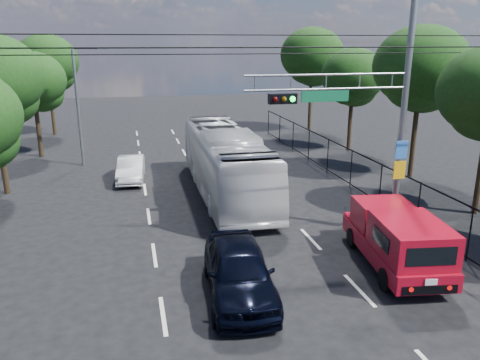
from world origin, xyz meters
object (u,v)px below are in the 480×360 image
object	(u,v)px
navy_hatchback	(239,270)
white_van	(131,169)
white_bus	(226,162)
red_pickup	(396,237)
signal_mast	(375,102)

from	to	relation	value
navy_hatchback	white_van	world-z (taller)	navy_hatchback
white_bus	white_van	size ratio (longest dim) A/B	2.99
red_pickup	white_bus	bearing A→B (deg)	113.02
signal_mast	white_bus	distance (m)	8.51
white_bus	white_van	xyz separation A→B (m)	(-4.62, 3.54, -0.99)
navy_hatchback	white_bus	world-z (taller)	white_bus
red_pickup	white_bus	distance (m)	10.01
red_pickup	white_bus	world-z (taller)	white_bus
signal_mast	white_van	bearing A→B (deg)	131.93
red_pickup	white_van	xyz separation A→B (m)	(-8.53, 12.74, -0.43)
signal_mast	red_pickup	distance (m)	5.04
signal_mast	red_pickup	size ratio (longest dim) A/B	1.69
red_pickup	white_van	size ratio (longest dim) A/B	1.44
red_pickup	white_van	bearing A→B (deg)	123.79
red_pickup	white_bus	size ratio (longest dim) A/B	0.48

